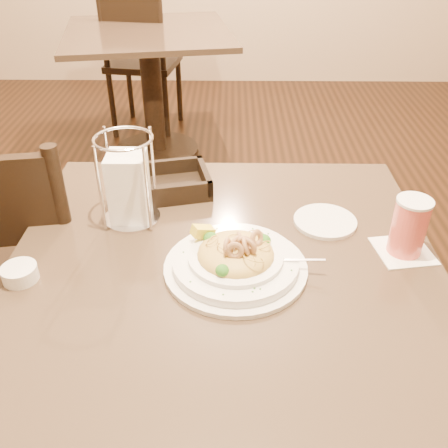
{
  "coord_description": "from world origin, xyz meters",
  "views": [
    {
      "loc": [
        0.01,
        -0.82,
        1.38
      ],
      "look_at": [
        0.0,
        0.02,
        0.82
      ],
      "focal_mm": 40.0,
      "sensor_mm": 36.0,
      "label": 1
    }
  ],
  "objects_px": {
    "drink_glass": "(409,227)",
    "main_table": "(224,340)",
    "dining_chair_far": "(141,58)",
    "napkin_caddy": "(129,185)",
    "dining_chair_near": "(18,273)",
    "pasta_bowl": "(236,259)",
    "butter_ramekin": "(20,273)",
    "side_plate": "(325,221)",
    "bread_basket": "(171,184)",
    "background_table": "(151,72)"
  },
  "relations": [
    {
      "from": "dining_chair_near",
      "to": "side_plate",
      "type": "distance_m",
      "value": 0.85
    },
    {
      "from": "main_table",
      "to": "drink_glass",
      "type": "bearing_deg",
      "value": 5.88
    },
    {
      "from": "napkin_caddy",
      "to": "side_plate",
      "type": "relative_size",
      "value": 1.44
    },
    {
      "from": "dining_chair_near",
      "to": "dining_chair_far",
      "type": "bearing_deg",
      "value": -99.85
    },
    {
      "from": "dining_chair_near",
      "to": "main_table",
      "type": "bearing_deg",
      "value": 147.2
    },
    {
      "from": "drink_glass",
      "to": "side_plate",
      "type": "height_order",
      "value": "drink_glass"
    },
    {
      "from": "bread_basket",
      "to": "butter_ramekin",
      "type": "xyz_separation_m",
      "value": [
        -0.26,
        -0.36,
        -0.0
      ]
    },
    {
      "from": "drink_glass",
      "to": "side_plate",
      "type": "bearing_deg",
      "value": 144.12
    },
    {
      "from": "background_table",
      "to": "dining_chair_near",
      "type": "height_order",
      "value": "dining_chair_near"
    },
    {
      "from": "dining_chair_near",
      "to": "side_plate",
      "type": "height_order",
      "value": "dining_chair_near"
    },
    {
      "from": "dining_chair_near",
      "to": "napkin_caddy",
      "type": "relative_size",
      "value": 4.47
    },
    {
      "from": "napkin_caddy",
      "to": "butter_ramekin",
      "type": "height_order",
      "value": "napkin_caddy"
    },
    {
      "from": "dining_chair_near",
      "to": "dining_chair_far",
      "type": "xyz_separation_m",
      "value": [
        0.01,
        2.15,
        0.0
      ]
    },
    {
      "from": "main_table",
      "to": "dining_chair_far",
      "type": "relative_size",
      "value": 0.97
    },
    {
      "from": "butter_ramekin",
      "to": "drink_glass",
      "type": "bearing_deg",
      "value": 7.46
    },
    {
      "from": "dining_chair_far",
      "to": "butter_ramekin",
      "type": "height_order",
      "value": "dining_chair_far"
    },
    {
      "from": "bread_basket",
      "to": "napkin_caddy",
      "type": "bearing_deg",
      "value": -120.44
    },
    {
      "from": "main_table",
      "to": "napkin_caddy",
      "type": "height_order",
      "value": "napkin_caddy"
    },
    {
      "from": "dining_chair_far",
      "to": "butter_ramekin",
      "type": "xyz_separation_m",
      "value": [
        0.16,
        -2.46,
        0.26
      ]
    },
    {
      "from": "pasta_bowl",
      "to": "napkin_caddy",
      "type": "xyz_separation_m",
      "value": [
        -0.24,
        0.19,
        0.06
      ]
    },
    {
      "from": "butter_ramekin",
      "to": "main_table",
      "type": "bearing_deg",
      "value": 8.96
    },
    {
      "from": "side_plate",
      "to": "butter_ramekin",
      "type": "xyz_separation_m",
      "value": [
        -0.63,
        -0.21,
        0.01
      ]
    },
    {
      "from": "background_table",
      "to": "bread_basket",
      "type": "bearing_deg",
      "value": -79.92
    },
    {
      "from": "dining_chair_near",
      "to": "bread_basket",
      "type": "xyz_separation_m",
      "value": [
        0.44,
        0.05,
        0.26
      ]
    },
    {
      "from": "dining_chair_near",
      "to": "bread_basket",
      "type": "distance_m",
      "value": 0.51
    },
    {
      "from": "napkin_caddy",
      "to": "butter_ramekin",
      "type": "bearing_deg",
      "value": -129.41
    },
    {
      "from": "main_table",
      "to": "bread_basket",
      "type": "xyz_separation_m",
      "value": [
        -0.14,
        0.29,
        0.25
      ]
    },
    {
      "from": "drink_glass",
      "to": "side_plate",
      "type": "distance_m",
      "value": 0.19
    },
    {
      "from": "dining_chair_far",
      "to": "napkin_caddy",
      "type": "height_order",
      "value": "napkin_caddy"
    },
    {
      "from": "pasta_bowl",
      "to": "napkin_caddy",
      "type": "relative_size",
      "value": 1.55
    },
    {
      "from": "side_plate",
      "to": "dining_chair_near",
      "type": "bearing_deg",
      "value": 172.96
    },
    {
      "from": "background_table",
      "to": "drink_glass",
      "type": "distance_m",
      "value": 2.21
    },
    {
      "from": "drink_glass",
      "to": "side_plate",
      "type": "xyz_separation_m",
      "value": [
        -0.15,
        0.11,
        -0.06
      ]
    },
    {
      "from": "background_table",
      "to": "dining_chair_near",
      "type": "distance_m",
      "value": 1.82
    },
    {
      "from": "main_table",
      "to": "drink_glass",
      "type": "height_order",
      "value": "drink_glass"
    },
    {
      "from": "butter_ramekin",
      "to": "napkin_caddy",
      "type": "bearing_deg",
      "value": 50.59
    },
    {
      "from": "side_plate",
      "to": "butter_ramekin",
      "type": "distance_m",
      "value": 0.67
    },
    {
      "from": "napkin_caddy",
      "to": "side_plate",
      "type": "height_order",
      "value": "napkin_caddy"
    },
    {
      "from": "dining_chair_far",
      "to": "butter_ramekin",
      "type": "relative_size",
      "value": 13.34
    },
    {
      "from": "bread_basket",
      "to": "butter_ramekin",
      "type": "bearing_deg",
      "value": -126.3
    },
    {
      "from": "drink_glass",
      "to": "butter_ramekin",
      "type": "relative_size",
      "value": 1.86
    },
    {
      "from": "drink_glass",
      "to": "main_table",
      "type": "bearing_deg",
      "value": -174.12
    },
    {
      "from": "main_table",
      "to": "dining_chair_far",
      "type": "xyz_separation_m",
      "value": [
        -0.56,
        2.4,
        -0.01
      ]
    },
    {
      "from": "dining_chair_far",
      "to": "butter_ramekin",
      "type": "bearing_deg",
      "value": 102.17
    },
    {
      "from": "pasta_bowl",
      "to": "drink_glass",
      "type": "height_order",
      "value": "drink_glass"
    },
    {
      "from": "main_table",
      "to": "side_plate",
      "type": "xyz_separation_m",
      "value": [
        0.23,
        0.15,
        0.24
      ]
    },
    {
      "from": "dining_chair_far",
      "to": "pasta_bowl",
      "type": "xyz_separation_m",
      "value": [
        0.59,
        -2.43,
        0.27
      ]
    },
    {
      "from": "dining_chair_far",
      "to": "side_plate",
      "type": "height_order",
      "value": "dining_chair_far"
    },
    {
      "from": "pasta_bowl",
      "to": "main_table",
      "type": "bearing_deg",
      "value": 132.08
    },
    {
      "from": "dining_chair_near",
      "to": "butter_ramekin",
      "type": "relative_size",
      "value": 13.34
    }
  ]
}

